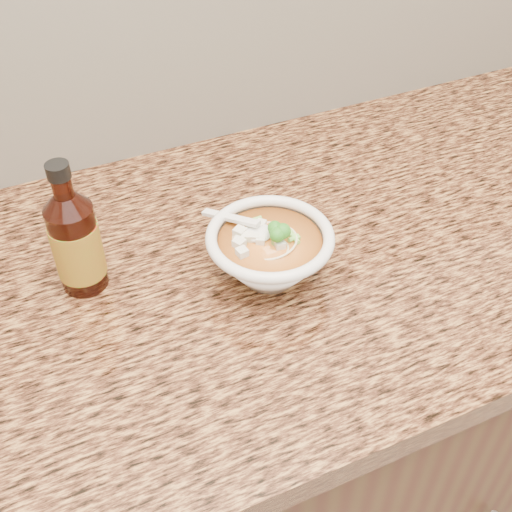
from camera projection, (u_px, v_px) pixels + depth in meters
name	position (u px, v px, depth m)	size (l,w,h in m)	color
cabinet	(225.00, 445.00, 1.21)	(4.00, 0.65, 0.86)	#381B10
counter_slab	(215.00, 275.00, 0.91)	(4.00, 0.68, 0.04)	#A7743D
soup_bowl	(270.00, 254.00, 0.85)	(0.17, 0.18, 0.09)	white
hot_sauce_bottle	(76.00, 242.00, 0.82)	(0.07, 0.07, 0.19)	black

